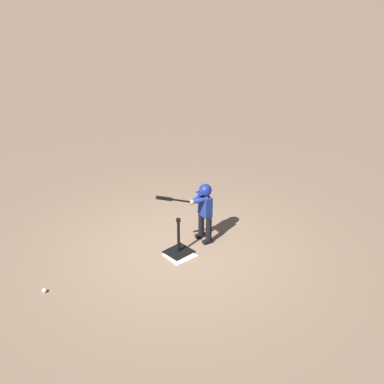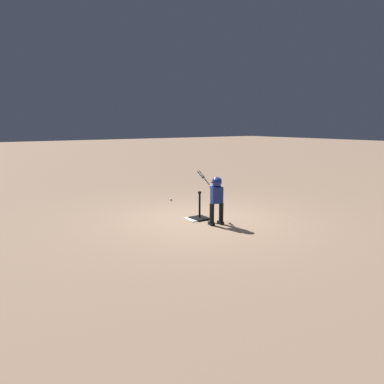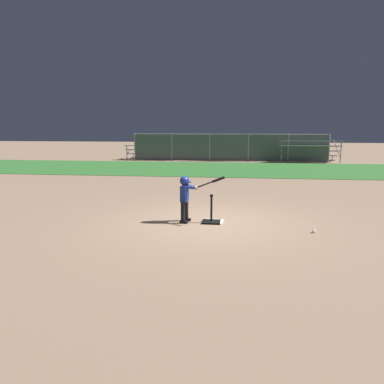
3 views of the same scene
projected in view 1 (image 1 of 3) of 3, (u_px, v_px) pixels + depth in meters
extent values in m
plane|color=#93755B|center=(180.00, 252.00, 9.16)|extent=(90.00, 90.00, 0.00)
cube|color=white|center=(180.00, 255.00, 9.04)|extent=(0.47, 0.47, 0.02)
cube|color=black|center=(179.00, 252.00, 9.11)|extent=(0.42, 0.38, 0.04)
cylinder|color=black|center=(179.00, 236.00, 8.97)|extent=(0.05, 0.05, 0.58)
cylinder|color=black|center=(178.00, 220.00, 8.83)|extent=(0.08, 0.08, 0.05)
cylinder|color=black|center=(209.00, 230.00, 9.31)|extent=(0.12, 0.12, 0.50)
cube|color=black|center=(208.00, 241.00, 9.40)|extent=(0.19, 0.12, 0.06)
cylinder|color=black|center=(201.00, 225.00, 9.49)|extent=(0.12, 0.12, 0.50)
cube|color=black|center=(200.00, 236.00, 9.58)|extent=(0.19, 0.12, 0.06)
cube|color=navy|center=(205.00, 206.00, 9.21)|extent=(0.18, 0.28, 0.37)
sphere|color=tan|center=(205.00, 191.00, 9.08)|extent=(0.19, 0.19, 0.19)
sphere|color=navy|center=(205.00, 190.00, 9.08)|extent=(0.22, 0.22, 0.22)
cube|color=navy|center=(201.00, 193.00, 9.04)|extent=(0.14, 0.18, 0.01)
cylinder|color=navy|center=(200.00, 200.00, 9.04)|extent=(0.30, 0.20, 0.11)
cylinder|color=navy|center=(197.00, 198.00, 9.10)|extent=(0.30, 0.11, 0.11)
sphere|color=tan|center=(192.00, 202.00, 9.01)|extent=(0.09, 0.09, 0.09)
cylinder|color=black|center=(175.00, 200.00, 8.80)|extent=(0.66, 0.15, 0.30)
cylinder|color=black|center=(164.00, 198.00, 8.66)|extent=(0.30, 0.11, 0.17)
cylinder|color=black|center=(193.00, 202.00, 9.02)|extent=(0.04, 0.05, 0.05)
sphere|color=white|center=(44.00, 290.00, 8.12)|extent=(0.07, 0.07, 0.07)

